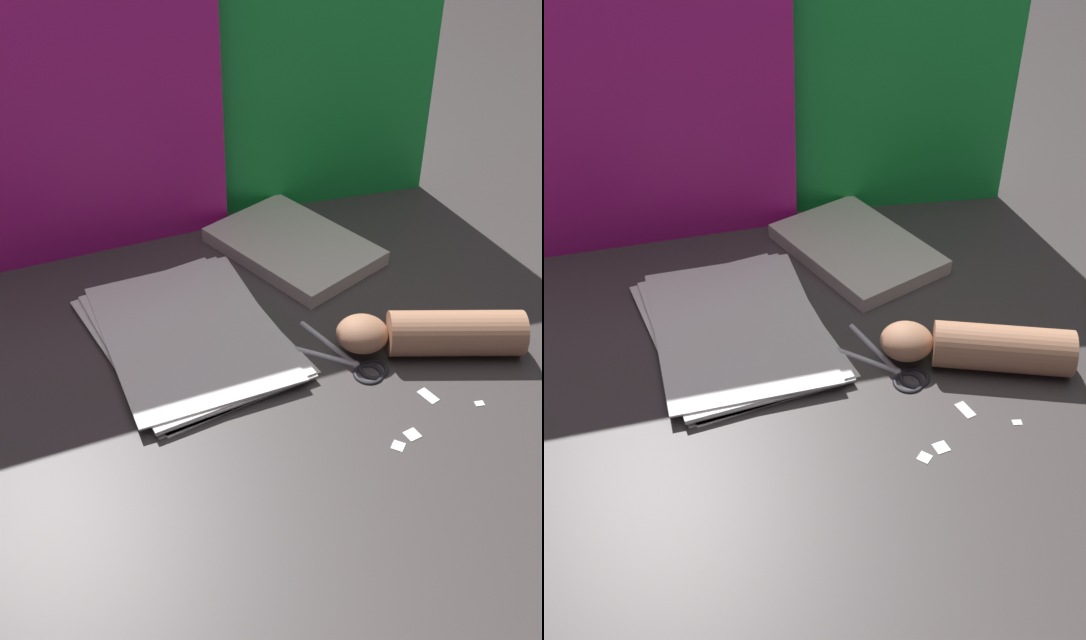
# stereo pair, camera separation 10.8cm
# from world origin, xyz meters

# --- Properties ---
(ground_plane) EXTENTS (6.00, 6.00, 0.00)m
(ground_plane) POSITION_xyz_m (0.00, 0.00, 0.00)
(ground_plane) COLOR #3D3838
(backdrop_panel_left) EXTENTS (0.54, 0.06, 0.57)m
(backdrop_panel_left) POSITION_xyz_m (-0.18, 0.39, 0.29)
(backdrop_panel_left) COLOR #D81E9E
(backdrop_panel_left) RESTS_ON ground_plane
(backdrop_panel_center) EXTENTS (0.60, 0.13, 0.59)m
(backdrop_panel_center) POSITION_xyz_m (0.20, 0.39, 0.30)
(backdrop_panel_center) COLOR green
(backdrop_panel_center) RESTS_ON ground_plane
(paper_stack) EXTENTS (0.28, 0.36, 0.02)m
(paper_stack) POSITION_xyz_m (-0.10, 0.08, 0.01)
(paper_stack) COLOR white
(paper_stack) RESTS_ON ground_plane
(book_closed) EXTENTS (0.26, 0.32, 0.03)m
(book_closed) POSITION_xyz_m (0.16, 0.22, 0.01)
(book_closed) COLOR silver
(book_closed) RESTS_ON ground_plane
(scissors) EXTENTS (0.13, 0.17, 0.01)m
(scissors) POSITION_xyz_m (0.10, -0.07, 0.00)
(scissors) COLOR silver
(scissors) RESTS_ON ground_plane
(hand_forearm) EXTENTS (0.28, 0.18, 0.07)m
(hand_forearm) POSITION_xyz_m (0.22, -0.10, 0.03)
(hand_forearm) COLOR #A87556
(hand_forearm) RESTS_ON ground_plane
(paper_scrap_near) EXTENTS (0.01, 0.01, 0.00)m
(paper_scrap_near) POSITION_xyz_m (0.21, -0.22, 0.00)
(paper_scrap_near) COLOR white
(paper_scrap_near) RESTS_ON ground_plane
(paper_scrap_mid) EXTENTS (0.02, 0.02, 0.00)m
(paper_scrap_mid) POSITION_xyz_m (0.10, -0.23, 0.00)
(paper_scrap_mid) COLOR white
(paper_scrap_mid) RESTS_ON ground_plane
(paper_scrap_far) EXTENTS (0.02, 0.02, 0.00)m
(paper_scrap_far) POSITION_xyz_m (0.07, -0.24, 0.00)
(paper_scrap_far) COLOR white
(paper_scrap_far) RESTS_ON ground_plane
(paper_scrap_side) EXTENTS (0.02, 0.03, 0.00)m
(paper_scrap_side) POSITION_xyz_m (0.16, -0.18, 0.00)
(paper_scrap_side) COLOR white
(paper_scrap_side) RESTS_ON ground_plane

